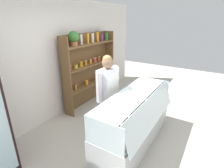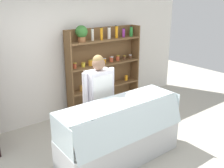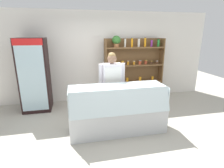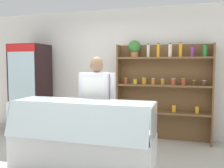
# 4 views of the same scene
# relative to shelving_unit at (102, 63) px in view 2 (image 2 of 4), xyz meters

# --- Properties ---
(ground_plane) EXTENTS (12.00, 12.00, 0.00)m
(ground_plane) POSITION_rel_shelving_unit_xyz_m (-0.85, -1.76, -1.12)
(ground_plane) COLOR #B7B2A3
(back_wall) EXTENTS (6.80, 0.10, 2.70)m
(back_wall) POSITION_rel_shelving_unit_xyz_m (-0.85, 0.28, 0.23)
(back_wall) COLOR white
(back_wall) RESTS_ON ground
(shelving_unit) EXTENTS (1.84, 0.29, 2.00)m
(shelving_unit) POSITION_rel_shelving_unit_xyz_m (0.00, 0.00, 0.00)
(shelving_unit) COLOR brown
(shelving_unit) RESTS_ON ground
(deli_display_case) EXTENTS (2.02, 0.75, 1.01)m
(deli_display_case) POSITION_rel_shelving_unit_xyz_m (-0.92, -1.80, -0.81)
(deli_display_case) COLOR silver
(deli_display_case) RESTS_ON ground
(shop_clerk) EXTENTS (0.63, 0.25, 1.64)m
(shop_clerk) POSITION_rel_shelving_unit_xyz_m (-0.91, -1.22, -0.15)
(shop_clerk) COLOR #2D2D38
(shop_clerk) RESTS_ON ground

